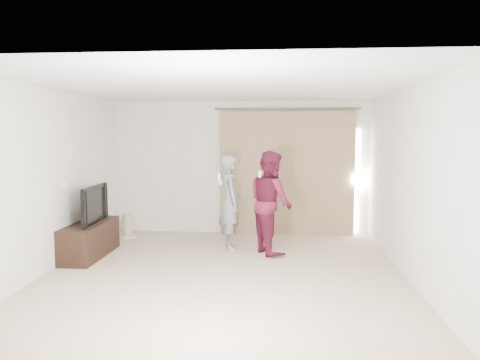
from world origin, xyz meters
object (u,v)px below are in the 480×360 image
object	(u,v)px
person_man	(231,202)
person_woman	(271,202)
tv	(88,204)
tv_console	(90,240)

from	to	relation	value
person_man	person_woman	distance (m)	0.72
tv	person_man	size ratio (longest dim) A/B	0.65
person_man	person_woman	bearing A→B (deg)	-16.42
person_woman	tv	bearing A→B (deg)	-170.50
person_man	tv_console	bearing A→B (deg)	-162.71
tv	person_man	world-z (taller)	person_man
tv	person_man	bearing A→B (deg)	-74.62
tv_console	person_man	distance (m)	2.37
tv_console	tv	bearing A→B (deg)	0.00
tv_console	person_woman	xyz separation A→B (m)	(2.89, 0.48, 0.57)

